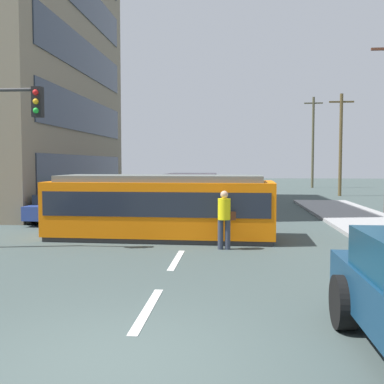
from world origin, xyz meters
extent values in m
plane|color=#394644|center=(0.00, 10.00, 0.00)|extent=(120.00, 120.00, 0.00)
cube|color=silver|center=(0.00, 2.00, 0.01)|extent=(0.16, 2.40, 0.01)
cube|color=silver|center=(0.00, 6.00, 0.01)|extent=(0.16, 2.40, 0.01)
cube|color=silver|center=(0.00, 15.39, 0.01)|extent=(0.16, 2.40, 0.01)
cube|color=silver|center=(0.00, 21.39, 0.01)|extent=(0.16, 2.40, 0.01)
cube|color=#2D3847|center=(-6.79, 20.09, 1.92)|extent=(0.06, 13.78, 1.92)
cube|color=#2D3847|center=(-6.79, 20.09, 5.12)|extent=(0.06, 13.78, 1.92)
cube|color=#2D3847|center=(-6.79, 20.09, 8.32)|extent=(0.06, 13.78, 1.92)
cube|color=orange|center=(-0.92, 9.39, 1.00)|extent=(7.33, 2.72, 1.71)
cube|color=#2D2D2D|center=(-0.92, 9.39, 0.07)|extent=(7.18, 2.59, 0.15)
cube|color=#585F5B|center=(-0.92, 9.39, 1.96)|extent=(6.59, 2.32, 0.20)
cube|color=#1E232D|center=(-0.92, 9.39, 1.21)|extent=(7.04, 2.75, 0.75)
cube|color=#BEAAB8|center=(-0.72, 17.41, 1.10)|extent=(2.56, 5.49, 1.61)
cube|color=black|center=(-0.69, 14.73, 1.34)|extent=(2.25, 0.14, 0.96)
cube|color=black|center=(-0.72, 17.41, 1.39)|extent=(2.59, 4.67, 0.64)
cylinder|color=black|center=(-0.70, 15.66, 0.45)|extent=(2.56, 0.93, 0.90)
cylinder|color=black|center=(-0.73, 19.16, 0.45)|extent=(2.56, 0.93, 0.90)
cylinder|color=#2F3543|center=(1.07, 7.57, 0.42)|extent=(0.16, 0.16, 0.85)
cylinder|color=#2F3543|center=(1.27, 7.57, 0.42)|extent=(0.16, 0.16, 0.85)
cylinder|color=yellow|center=(1.17, 7.57, 1.15)|extent=(0.36, 0.36, 0.60)
sphere|color=tan|center=(1.17, 7.57, 1.56)|extent=(0.22, 0.22, 0.22)
cube|color=#572914|center=(1.39, 7.62, 0.95)|extent=(0.22, 0.18, 0.24)
cylinder|color=black|center=(3.05, 1.38, 0.40)|extent=(0.28, 0.80, 0.80)
cube|color=navy|center=(-5.64, 13.39, 0.52)|extent=(1.94, 4.18, 0.55)
cube|color=black|center=(-5.65, 13.24, 0.99)|extent=(1.74, 2.32, 0.40)
cylinder|color=black|center=(-6.53, 14.65, 0.32)|extent=(0.24, 0.65, 0.64)
cylinder|color=black|center=(-4.69, 14.60, 0.32)|extent=(0.24, 0.65, 0.64)
cylinder|color=black|center=(-6.59, 12.17, 0.32)|extent=(0.24, 0.65, 0.64)
cylinder|color=black|center=(-4.76, 12.12, 0.32)|extent=(0.24, 0.65, 0.64)
cube|color=#A8240D|center=(-5.10, 19.12, 0.52)|extent=(1.84, 4.49, 0.55)
cube|color=black|center=(-5.11, 18.97, 0.99)|extent=(1.64, 2.49, 0.40)
cylinder|color=black|center=(-5.92, 20.48, 0.32)|extent=(0.24, 0.65, 0.64)
cylinder|color=black|center=(-4.21, 20.43, 0.32)|extent=(0.24, 0.65, 0.64)
cylinder|color=black|center=(-6.00, 17.81, 0.32)|extent=(0.24, 0.65, 0.64)
cylinder|color=black|center=(-4.29, 17.76, 0.32)|extent=(0.24, 0.65, 0.64)
cylinder|color=#333333|center=(-5.13, 7.16, 4.51)|extent=(2.14, 0.10, 0.10)
cube|color=black|center=(-4.06, 7.16, 4.16)|extent=(0.28, 0.24, 0.84)
sphere|color=red|center=(-4.06, 7.03, 4.41)|extent=(0.16, 0.16, 0.16)
sphere|color=gold|center=(-4.06, 7.03, 4.16)|extent=(0.16, 0.16, 0.16)
sphere|color=green|center=(-4.06, 7.03, 3.91)|extent=(0.16, 0.16, 0.16)
cylinder|color=brown|center=(9.36, 29.86, 3.78)|extent=(0.24, 0.24, 7.57)
cube|color=brown|center=(9.36, 29.86, 6.97)|extent=(1.80, 0.12, 0.12)
cylinder|color=#4F4B34|center=(9.25, 41.31, 4.47)|extent=(0.24, 0.24, 8.93)
cube|color=#4F4B34|center=(9.25, 41.31, 8.33)|extent=(1.80, 0.12, 0.12)
camera|label=1|loc=(1.41, -5.51, 2.45)|focal=43.36mm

